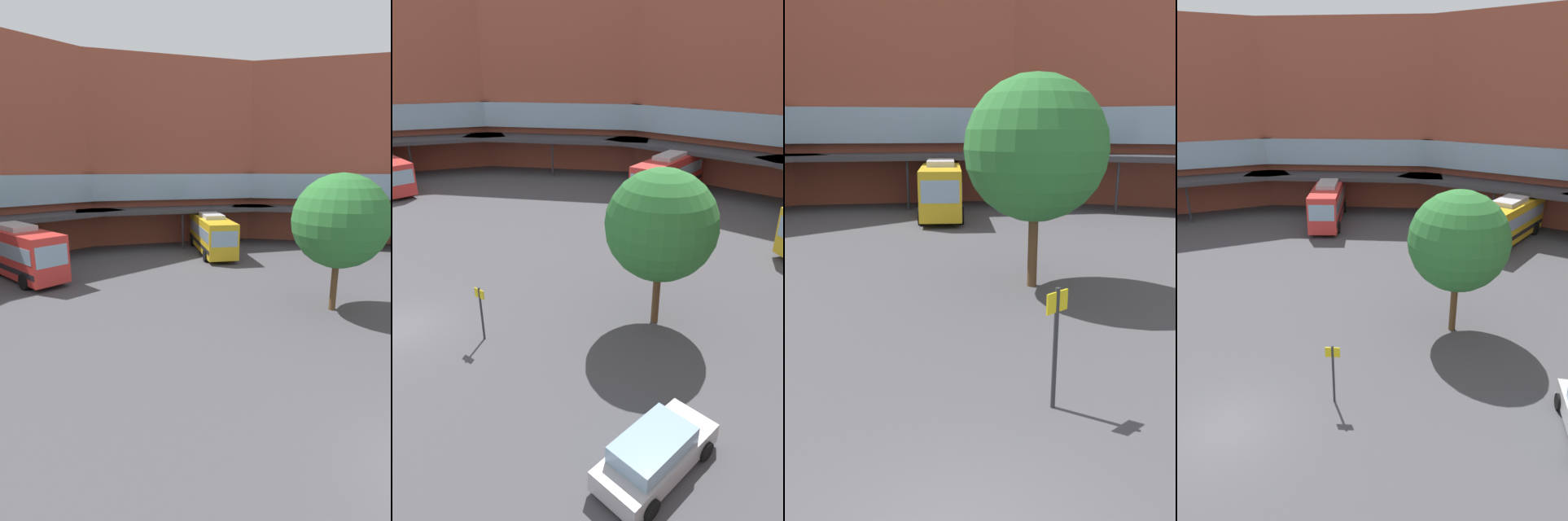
% 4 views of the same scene
% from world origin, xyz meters
% --- Properties ---
extents(ground_plane, '(123.68, 123.68, 0.00)m').
position_xyz_m(ground_plane, '(0.00, 0.00, 0.00)').
color(ground_plane, '#47474C').
extents(station_building, '(80.91, 47.84, 18.84)m').
position_xyz_m(station_building, '(0.00, 20.86, 8.96)').
color(station_building, '#9E4C38').
rests_on(station_building, ground).
extents(bus_3, '(7.82, 10.26, 3.95)m').
position_xyz_m(bus_3, '(-14.20, 23.93, 2.00)').
color(bus_3, red).
rests_on(bus_3, ground).
extents(parked_car, '(3.33, 4.75, 1.53)m').
position_xyz_m(parked_car, '(11.88, 7.16, 0.74)').
color(parked_car, '#B7B7BC').
rests_on(parked_car, ground).
extents(plaza_tree, '(5.17, 5.17, 7.69)m').
position_xyz_m(plaza_tree, '(4.28, 11.63, 5.10)').
color(plaza_tree, brown).
rests_on(plaza_tree, ground).
extents(stop_sign_post, '(0.54, 0.34, 2.72)m').
position_xyz_m(stop_sign_post, '(2.53, 3.50, 1.66)').
color(stop_sign_post, '#2D2D33').
rests_on(stop_sign_post, ground).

